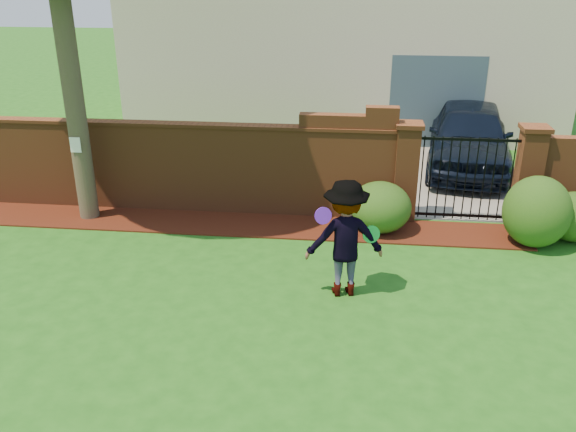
# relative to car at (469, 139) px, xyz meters

# --- Properties ---
(ground) EXTENTS (80.00, 80.00, 0.01)m
(ground) POSITION_rel_car_xyz_m (-4.08, -7.07, -0.78)
(ground) COLOR #1E5916
(ground) RESTS_ON ground
(mulch_bed) EXTENTS (11.10, 1.08, 0.03)m
(mulch_bed) POSITION_rel_car_xyz_m (-5.03, -3.74, -0.76)
(mulch_bed) COLOR #39130A
(mulch_bed) RESTS_ON ground
(brick_wall) EXTENTS (8.70, 0.31, 2.16)m
(brick_wall) POSITION_rel_car_xyz_m (-6.09, -3.07, 0.15)
(brick_wall) COLOR brown
(brick_wall) RESTS_ON ground
(pillar_left) EXTENTS (0.50, 0.50, 1.88)m
(pillar_left) POSITION_rel_car_xyz_m (-1.68, -3.07, 0.18)
(pillar_left) COLOR brown
(pillar_left) RESTS_ON ground
(pillar_right) EXTENTS (0.50, 0.50, 1.88)m
(pillar_right) POSITION_rel_car_xyz_m (0.52, -3.07, 0.18)
(pillar_right) COLOR brown
(pillar_right) RESTS_ON ground
(iron_gate) EXTENTS (1.78, 0.03, 1.60)m
(iron_gate) POSITION_rel_car_xyz_m (-0.58, -3.07, 0.08)
(iron_gate) COLOR black
(iron_gate) RESTS_ON ground
(driveway) EXTENTS (3.20, 8.00, 0.01)m
(driveway) POSITION_rel_car_xyz_m (-0.58, 0.93, -0.77)
(driveway) COLOR gray
(driveway) RESTS_ON ground
(house) EXTENTS (12.40, 6.40, 6.30)m
(house) POSITION_rel_car_xyz_m (-3.08, 4.92, 2.38)
(house) COLOR beige
(house) RESTS_ON ground
(car) EXTENTS (2.48, 4.79, 1.56)m
(car) POSITION_rel_car_xyz_m (0.00, 0.00, 0.00)
(car) COLOR black
(car) RESTS_ON ground
(paper_notice) EXTENTS (0.20, 0.01, 0.28)m
(paper_notice) POSITION_rel_car_xyz_m (-7.68, -3.86, 0.72)
(paper_notice) COLOR white
(paper_notice) RESTS_ON tree
(shrub_left) EXTENTS (1.13, 1.13, 0.92)m
(shrub_left) POSITION_rel_car_xyz_m (-2.15, -3.69, -0.32)
(shrub_left) COLOR #1B4715
(shrub_left) RESTS_ON ground
(shrub_middle) EXTENTS (1.13, 1.13, 1.25)m
(shrub_middle) POSITION_rel_car_xyz_m (0.48, -4.00, -0.16)
(shrub_middle) COLOR #1B4715
(shrub_middle) RESTS_ON ground
(shrub_right) EXTENTS (0.98, 0.98, 0.87)m
(shrub_right) POSITION_rel_car_xyz_m (1.22, -3.70, -0.34)
(shrub_right) COLOR #1B4715
(shrub_right) RESTS_ON ground
(man) EXTENTS (1.24, 0.86, 1.76)m
(man) POSITION_rel_car_xyz_m (-2.74, -6.05, 0.10)
(man) COLOR gray
(man) RESTS_ON ground
(frisbee_purple) EXTENTS (0.25, 0.15, 0.24)m
(frisbee_purple) POSITION_rel_car_xyz_m (-3.05, -6.25, 0.54)
(frisbee_purple) COLOR #6720CE
(frisbee_purple) RESTS_ON man
(frisbee_green) EXTENTS (0.26, 0.14, 0.26)m
(frisbee_green) POSITION_rel_car_xyz_m (-2.37, -6.04, 0.20)
(frisbee_green) COLOR green
(frisbee_green) RESTS_ON man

